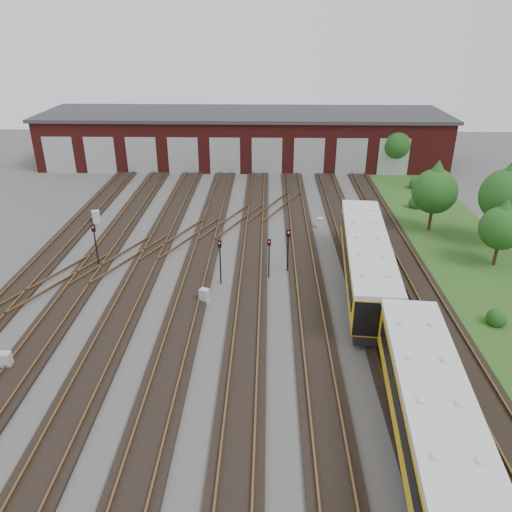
{
  "coord_description": "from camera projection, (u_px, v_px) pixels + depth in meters",
  "views": [
    {
      "loc": [
        3.2,
        -24.68,
        17.04
      ],
      "look_at": [
        2.4,
        6.82,
        2.0
      ],
      "focal_mm": 35.0,
      "sensor_mm": 36.0,
      "label": 1
    }
  ],
  "objects": [
    {
      "name": "tree_2",
      "position": [
        510.0,
        190.0,
        39.61
      ],
      "size": [
        4.46,
        4.46,
        7.39
      ],
      "color": "#321F16",
      "rests_on": "ground"
    },
    {
      "name": "signal_mast_1",
      "position": [
        220.0,
        256.0,
        34.55
      ],
      "size": [
        0.26,
        0.25,
        3.34
      ],
      "rotation": [
        0.0,
        0.0,
        -0.07
      ],
      "color": "black",
      "rests_on": "ground"
    },
    {
      "name": "tree_0",
      "position": [
        396.0,
        140.0,
        59.12
      ],
      "size": [
        3.75,
        3.75,
        6.21
      ],
      "color": "#321F16",
      "rests_on": "ground"
    },
    {
      "name": "bush_0",
      "position": [
        497.0,
        316.0,
        30.46
      ],
      "size": [
        1.24,
        1.24,
        1.24
      ],
      "primitive_type": "sphere",
      "color": "#1A4012",
      "rests_on": "ground"
    },
    {
      "name": "relay_cabinet_2",
      "position": [
        204.0,
        296.0,
        32.92
      ],
      "size": [
        0.73,
        0.68,
        0.98
      ],
      "primitive_type": "cube",
      "rotation": [
        0.0,
        0.0,
        -0.4
      ],
      "color": "#AFB2B5",
      "rests_on": "ground"
    },
    {
      "name": "maintenance_shed",
      "position": [
        244.0,
        137.0,
        64.36
      ],
      "size": [
        51.0,
        12.5,
        6.35
      ],
      "color": "#571715",
      "rests_on": "ground"
    },
    {
      "name": "bush_2",
      "position": [
        417.0,
        182.0,
        54.89
      ],
      "size": [
        1.54,
        1.54,
        1.54
      ],
      "primitive_type": "sphere",
      "color": "#1A4012",
      "rests_on": "ground"
    },
    {
      "name": "ground",
      "position": [
        213.0,
        335.0,
        29.68
      ],
      "size": [
        120.0,
        120.0,
        0.0
      ],
      "primitive_type": "plane",
      "color": "#44413F",
      "rests_on": "ground"
    },
    {
      "name": "tree_1",
      "position": [
        436.0,
        186.0,
        42.59
      ],
      "size": [
        3.84,
        3.84,
        6.37
      ],
      "color": "#321F16",
      "rests_on": "ground"
    },
    {
      "name": "track_network",
      "position": [
        211.0,
        328.0,
        30.17
      ],
      "size": [
        30.4,
        70.0,
        0.33
      ],
      "color": "black",
      "rests_on": "ground"
    },
    {
      "name": "tree_3",
      "position": [
        503.0,
        223.0,
        36.61
      ],
      "size": [
        3.24,
        3.24,
        5.37
      ],
      "color": "#321F16",
      "rests_on": "ground"
    },
    {
      "name": "relay_cabinet_3",
      "position": [
        320.0,
        223.0,
        44.75
      ],
      "size": [
        0.61,
        0.53,
        0.92
      ],
      "primitive_type": "cube",
      "rotation": [
        0.0,
        0.0,
        -0.14
      ],
      "color": "#AFB2B5",
      "rests_on": "ground"
    },
    {
      "name": "signal_mast_0",
      "position": [
        95.0,
        240.0,
        37.02
      ],
      "size": [
        0.28,
        0.26,
        3.39
      ],
      "rotation": [
        0.0,
        0.0,
        0.04
      ],
      "color": "black",
      "rests_on": "ground"
    },
    {
      "name": "signal_mast_2",
      "position": [
        288.0,
        245.0,
        36.33
      ],
      "size": [
        0.3,
        0.28,
        3.31
      ],
      "rotation": [
        0.0,
        0.0,
        0.12
      ],
      "color": "black",
      "rests_on": "ground"
    },
    {
      "name": "grass_verge",
      "position": [
        473.0,
        264.0,
        38.25
      ],
      "size": [
        8.0,
        55.0,
        0.05
      ],
      "primitive_type": "cube",
      "color": "#26531B",
      "rests_on": "ground"
    },
    {
      "name": "metro_train",
      "position": [
        435.0,
        434.0,
        19.95
      ],
      "size": [
        4.24,
        47.96,
        3.26
      ],
      "rotation": [
        0.0,
        0.0,
        -0.09
      ],
      "color": "black",
      "rests_on": "ground"
    },
    {
      "name": "signal_mast_3",
      "position": [
        269.0,
        253.0,
        35.47
      ],
      "size": [
        0.25,
        0.23,
        3.03
      ],
      "rotation": [
        0.0,
        0.0,
        -0.08
      ],
      "color": "black",
      "rests_on": "ground"
    },
    {
      "name": "relay_cabinet_4",
      "position": [
        364.0,
        276.0,
        35.36
      ],
      "size": [
        0.74,
        0.67,
        1.04
      ],
      "primitive_type": "cube",
      "rotation": [
        0.0,
        0.0,
        0.29
      ],
      "color": "#AFB2B5",
      "rests_on": "ground"
    },
    {
      "name": "bush_1",
      "position": [
        416.0,
        201.0,
        49.33
      ],
      "size": [
        1.4,
        1.4,
        1.4
      ],
      "primitive_type": "sphere",
      "color": "#1A4012",
      "rests_on": "ground"
    },
    {
      "name": "relay_cabinet_1",
      "position": [
        96.0,
        217.0,
        45.84
      ],
      "size": [
        0.86,
        0.8,
        1.14
      ],
      "primitive_type": "cube",
      "rotation": [
        0.0,
        0.0,
        0.42
      ],
      "color": "#AFB2B5",
      "rests_on": "ground"
    },
    {
      "name": "relay_cabinet_0",
      "position": [
        6.0,
        360.0,
        26.72
      ],
      "size": [
        0.6,
        0.51,
        0.95
      ],
      "primitive_type": "cube",
      "rotation": [
        0.0,
        0.0,
        0.06
      ],
      "color": "#AFB2B5",
      "rests_on": "ground"
    }
  ]
}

